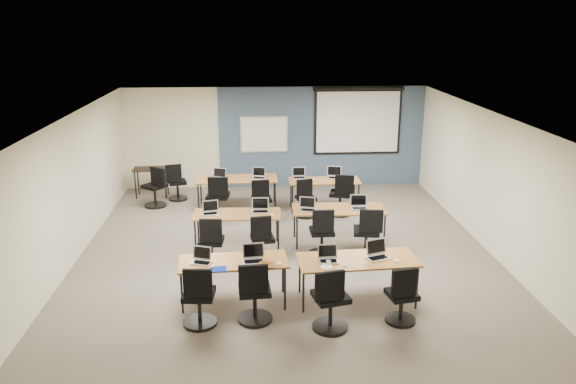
{
  "coord_description": "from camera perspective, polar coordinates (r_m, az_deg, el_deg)",
  "views": [
    {
      "loc": [
        -0.62,
        -10.28,
        4.4
      ],
      "look_at": [
        0.08,
        0.4,
        1.09
      ],
      "focal_mm": 35.0,
      "sensor_mm": 36.0,
      "label": 1
    }
  ],
  "objects": [
    {
      "name": "floor",
      "position": [
        11.2,
        -0.26,
        -5.94
      ],
      "size": [
        8.0,
        9.0,
        0.02
      ],
      "primitive_type": "cube",
      "color": "#6B6354",
      "rests_on": "ground"
    },
    {
      "name": "training_table_front_left",
      "position": [
        9.02,
        -5.55,
        -7.24
      ],
      "size": [
        1.72,
        0.72,
        0.73
      ],
      "rotation": [
        0.0,
        0.0,
        0.07
      ],
      "color": "#93623B",
      "rests_on": "floor"
    },
    {
      "name": "wall_left",
      "position": [
        11.24,
        -21.08,
        0.28
      ],
      "size": [
        0.04,
        9.0,
        2.7
      ],
      "primitive_type": "cube",
      "color": "beige",
      "rests_on": "ground"
    },
    {
      "name": "task_chair_0",
      "position": [
        8.54,
        -9.03,
        -10.89
      ],
      "size": [
        0.52,
        0.52,
        1.0
      ],
      "rotation": [
        0.0,
        0.0,
        -0.08
      ],
      "color": "black",
      "rests_on": "floor"
    },
    {
      "name": "wall_front",
      "position": [
        6.56,
        2.13,
        -10.52
      ],
      "size": [
        8.0,
        0.04,
        2.7
      ],
      "primitive_type": "cube",
      "color": "beige",
      "rests_on": "ground"
    },
    {
      "name": "mouse_1",
      "position": [
        8.83,
        -0.89,
        -7.29
      ],
      "size": [
        0.08,
        0.1,
        0.03
      ],
      "primitive_type": "ellipsoid",
      "rotation": [
        0.0,
        0.0,
        -0.17
      ],
      "color": "white",
      "rests_on": "training_table_front_left"
    },
    {
      "name": "task_chair_5",
      "position": [
        10.55,
        -2.64,
        -5.14
      ],
      "size": [
        0.47,
        0.47,
        0.96
      ],
      "rotation": [
        0.0,
        0.0,
        0.14
      ],
      "color": "black",
      "rests_on": "floor"
    },
    {
      "name": "laptop_7",
      "position": [
        11.44,
        7.25,
        -1.32
      ],
      "size": [
        0.34,
        0.29,
        0.26
      ],
      "rotation": [
        0.0,
        0.0,
        -0.05
      ],
      "color": "#AFAFB7",
      "rests_on": "training_table_mid_right"
    },
    {
      "name": "blue_accent_panel",
      "position": [
        15.17,
        3.44,
        5.58
      ],
      "size": [
        5.5,
        0.04,
        2.7
      ],
      "primitive_type": "cube",
      "color": "#3D5977",
      "rests_on": "wall_back"
    },
    {
      "name": "laptop_9",
      "position": [
        13.53,
        -2.96,
        1.71
      ],
      "size": [
        0.32,
        0.27,
        0.25
      ],
      "rotation": [
        0.0,
        0.0,
        -0.3
      ],
      "color": "#A6A6A8",
      "rests_on": "training_table_back_left"
    },
    {
      "name": "snack_plate",
      "position": [
        8.75,
        3.93,
        -7.6
      ],
      "size": [
        0.22,
        0.22,
        0.01
      ],
      "primitive_type": "cylinder",
      "rotation": [
        0.0,
        0.0,
        0.18
      ],
      "color": "white",
      "rests_on": "training_table_front_right"
    },
    {
      "name": "mouse_11",
      "position": [
        13.48,
        5.81,
        1.37
      ],
      "size": [
        0.07,
        0.11,
        0.04
      ],
      "primitive_type": "ellipsoid",
      "rotation": [
        0.0,
        0.0,
        0.07
      ],
      "color": "white",
      "rests_on": "training_table_back_right"
    },
    {
      "name": "whiteboard",
      "position": [
        15.0,
        -2.45,
        5.85
      ],
      "size": [
        1.28,
        0.03,
        0.98
      ],
      "color": "silver",
      "rests_on": "wall_back"
    },
    {
      "name": "mouse_10",
      "position": [
        13.36,
        2.57,
        1.3
      ],
      "size": [
        0.07,
        0.1,
        0.03
      ],
      "primitive_type": "ellipsoid",
      "rotation": [
        0.0,
        0.0,
        -0.16
      ],
      "color": "white",
      "rests_on": "training_table_back_right"
    },
    {
      "name": "snack_bowl",
      "position": [
        8.71,
        -2.25,
        -7.48
      ],
      "size": [
        0.36,
        0.36,
        0.07
      ],
      "primitive_type": "imported",
      "rotation": [
        0.0,
        0.0,
        -0.26
      ],
      "color": "brown",
      "rests_on": "training_table_front_left"
    },
    {
      "name": "training_table_mid_right",
      "position": [
        11.41,
        5.19,
        -1.87
      ],
      "size": [
        1.87,
        0.78,
        0.73
      ],
      "rotation": [
        0.0,
        0.0,
        -0.03
      ],
      "color": "olive",
      "rests_on": "floor"
    },
    {
      "name": "utility_table",
      "position": [
        14.76,
        -13.76,
        1.98
      ],
      "size": [
        0.87,
        0.49,
        0.75
      ],
      "rotation": [
        0.0,
        0.0,
        0.04
      ],
      "color": "black",
      "rests_on": "floor"
    },
    {
      "name": "task_chair_1",
      "position": [
        8.55,
        -3.43,
        -10.6
      ],
      "size": [
        0.54,
        0.54,
        1.01
      ],
      "rotation": [
        0.0,
        0.0,
        0.06
      ],
      "color": "black",
      "rests_on": "floor"
    },
    {
      "name": "task_chair_10",
      "position": [
        12.89,
        1.78,
        -0.94
      ],
      "size": [
        0.47,
        0.46,
        0.95
      ],
      "rotation": [
        0.0,
        0.0,
        0.28
      ],
      "color": "black",
      "rests_on": "floor"
    },
    {
      "name": "mouse_7",
      "position": [
        11.28,
        8.42,
        -1.92
      ],
      "size": [
        0.08,
        0.1,
        0.03
      ],
      "primitive_type": "ellipsoid",
      "rotation": [
        0.0,
        0.0,
        -0.25
      ],
      "color": "white",
      "rests_on": "training_table_mid_right"
    },
    {
      "name": "laptop_4",
      "position": [
        11.14,
        -7.9,
        -1.87
      ],
      "size": [
        0.32,
        0.27,
        0.24
      ],
      "rotation": [
        0.0,
        0.0,
        0.22
      ],
      "color": "silver",
      "rests_on": "training_table_mid_left"
    },
    {
      "name": "laptop_3",
      "position": [
        9.17,
        9.06,
        -6.16
      ],
      "size": [
        0.36,
        0.31,
        0.27
      ],
      "rotation": [
        0.0,
        0.0,
        0.34
      ],
      "color": "silver",
      "rests_on": "training_table_front_right"
    },
    {
      "name": "task_chair_11",
      "position": [
        13.07,
        5.42,
        -0.62
      ],
      "size": [
        0.54,
        0.53,
        1.01
      ],
      "rotation": [
        0.0,
        0.0,
        -0.26
      ],
      "color": "black",
      "rests_on": "floor"
    },
    {
      "name": "laptop_11",
      "position": [
        13.57,
        4.77,
        1.74
      ],
      "size": [
        0.35,
        0.3,
        0.26
      ],
      "rotation": [
        0.0,
        0.0,
        -0.19
      ],
      "color": "silver",
      "rests_on": "training_table_back_right"
    },
    {
      "name": "mouse_8",
      "position": [
        13.26,
        -6.41,
        1.08
      ],
      "size": [
        0.07,
        0.1,
        0.03
      ],
      "primitive_type": "ellipsoid",
      "rotation": [
        0.0,
        0.0,
        -0.13
      ],
      "color": "white",
      "rests_on": "training_table_back_left"
    },
    {
      "name": "task_chair_3",
      "position": [
        8.69,
        11.49,
        -10.68
      ],
      "size": [
        0.47,
        0.47,
        0.95
      ],
      "rotation": [
        0.0,
        0.0,
        0.19
      ],
      "color": "black",
      "rests_on": "floor"
    },
    {
      "name": "laptop_1",
      "position": [
        8.95,
        -3.51,
        -6.6
      ],
      "size": [
        0.34,
        0.29,
        0.26
      ],
      "rotation": [
        0.0,
        0.0,
        0.11
      ],
      "color": "#B7B7B7",
      "rests_on": "training_table_front_left"
    },
    {
      "name": "laptop_0",
      "position": [
        8.99,
        -8.75,
        -6.71
      ],
      "size": [
        0.3,
        0.26,
        0.23
      ],
      "rotation": [
        0.0,
        0.0,
        -0.33
      ],
      "color": "#B5B5BE",
      "rests_on": "training_table_front_left"
    },
    {
      "name": "task_chair_9",
      "position": [
        12.77,
        -2.73,
        -1.08
      ],
      "size": [
        0.48,
        0.48,
        0.97
      ],
      "rotation": [
        0.0,
        0.0,
        0.12
      ],
      "color": "black",
      "rests_on": "floor"
    },
    {
      "name": "wall_back",
      "position": [
        15.1,
        -1.3,
        5.55
      ],
      "size": [
        8.0,
        0.04,
        2.7
      ],
      "primitive_type": "cube",
      "color": "beige",
      "rests_on": "ground"
    },
    {
      "name": "mouse_2",
      "position": [
        8.82,
        5.77,
        -7.38
      ],
      "size": [
        0.07,
        0.11,
        0.04
      ],
      "primitive_type": "ellipsoid",
      "rotation": [
        0.0,
        0.0,
        -0.11
      ],
      "color": "white",
      "rests_on": "training_table_front_right"
    },
    {
      "name": "spare_chair_a",
      "position": [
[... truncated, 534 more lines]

